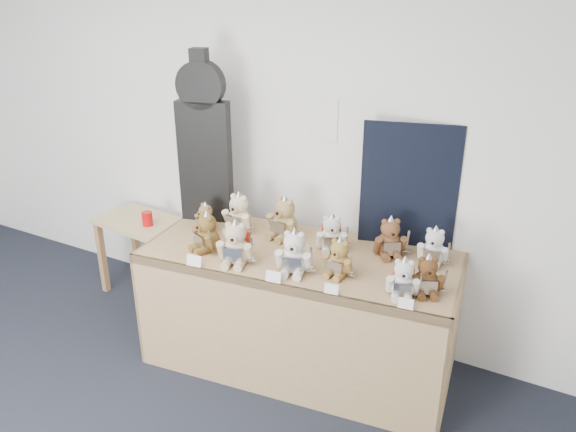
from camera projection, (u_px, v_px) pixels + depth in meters
The scene contains 22 objects.
room_shell at pixel (323, 119), 3.76m from camera, with size 6.00×6.00×6.00m.
display_table at pixel (295, 284), 3.59m from camera, with size 2.10×1.08×0.84m.
side_table at pixel (146, 235), 4.54m from camera, with size 0.84×0.51×0.67m.
guitar_case at pixel (204, 140), 3.88m from camera, with size 0.38×0.20×1.21m.
navy_board at pixel (409, 186), 3.55m from camera, with size 0.61×0.02×0.81m, color black.
red_cup at pixel (147, 219), 4.40m from camera, with size 0.08×0.08×0.11m, color #BA0C0C.
teddy_front_far_left at pixel (206, 234), 3.59m from camera, with size 0.23×0.23×0.29m.
teddy_front_left at pixel (236, 245), 3.42m from camera, with size 0.26×0.24×0.31m.
teddy_front_centre at pixel (294, 254), 3.31m from camera, with size 0.25×0.23×0.30m.
teddy_front_right at pixel (339, 259), 3.29m from camera, with size 0.21×0.17×0.26m.
teddy_front_far_right at pixel (403, 280), 3.07m from camera, with size 0.21×0.19×0.25m.
teddy_front_end at pixel (427, 277), 3.09m from camera, with size 0.21×0.21×0.26m.
teddy_back_left at pixel (239, 215), 3.86m from camera, with size 0.25×0.20×0.31m.
teddy_back_centre_left at pixel (284, 219), 3.76m from camera, with size 0.26×0.24×0.32m.
teddy_back_centre_right at pixel (332, 234), 3.60m from camera, with size 0.23×0.22×0.27m.
teddy_back_right at pixel (390, 239), 3.52m from camera, with size 0.24×0.23×0.29m.
teddy_back_end at pixel (434, 248), 3.43m from camera, with size 0.22×0.18×0.26m.
teddy_back_far_left at pixel (205, 218), 3.88m from camera, with size 0.18×0.18×0.22m.
entry_card_a at pixel (194, 261), 3.41m from camera, with size 0.10×0.00×0.07m, color white.
entry_card_b at pixel (273, 277), 3.23m from camera, with size 0.09×0.00×0.07m, color white.
entry_card_c at pixel (331, 289), 3.12m from camera, with size 0.08×0.00×0.06m, color white.
entry_card_d at pixel (406, 304), 2.97m from camera, with size 0.08×0.00×0.06m, color white.
Camera 1 is at (2.40, -0.88, 2.47)m, focal length 35.00 mm.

